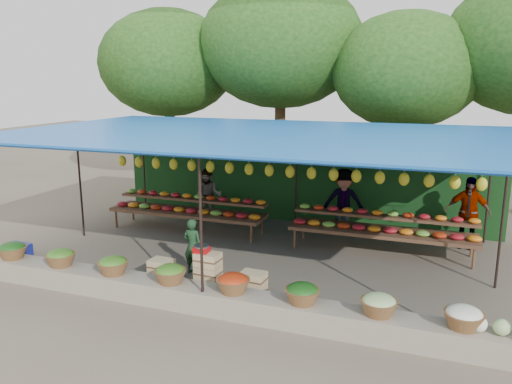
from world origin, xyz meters
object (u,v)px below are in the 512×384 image
(weighing_scale, at_px, (201,248))
(vendor_seated, at_px, (193,246))
(blue_crate_back, at_px, (18,251))
(crate_counter, at_px, (207,276))

(weighing_scale, distance_m, vendor_seated, 0.96)
(weighing_scale, relative_size, blue_crate_back, 0.57)
(crate_counter, bearing_deg, weighing_scale, -180.00)
(weighing_scale, height_order, vendor_seated, vendor_seated)
(crate_counter, bearing_deg, vendor_seated, 132.07)
(vendor_seated, xyz_separation_m, blue_crate_back, (-4.11, -0.55, -0.42))
(vendor_seated, height_order, blue_crate_back, vendor_seated)
(crate_counter, height_order, blue_crate_back, crate_counter)
(weighing_scale, bearing_deg, vendor_seated, 127.55)
(vendor_seated, distance_m, blue_crate_back, 4.17)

